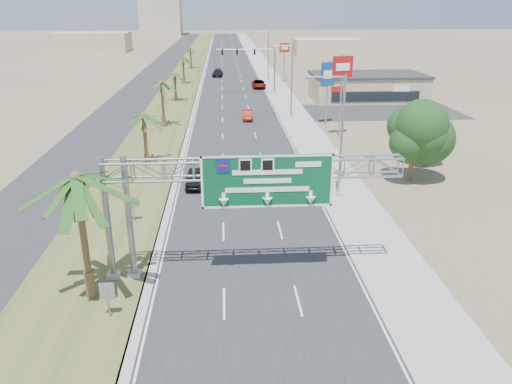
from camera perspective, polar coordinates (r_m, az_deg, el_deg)
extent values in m
cube|color=#28282B|center=(126.83, -2.99, 13.92)|extent=(12.00, 300.00, 0.02)
cube|color=#9E9B93|center=(127.22, 0.96, 13.98)|extent=(4.00, 300.00, 0.10)
cube|color=#424E22|center=(127.07, -7.63, 13.81)|extent=(7.00, 300.00, 0.12)
cube|color=#28282B|center=(127.72, -10.86, 13.64)|extent=(8.00, 300.00, 0.02)
cylinder|color=gray|center=(28.81, -14.28, -3.13)|extent=(0.36, 0.36, 7.40)
cylinder|color=gray|center=(29.06, -16.61, -3.16)|extent=(0.36, 0.36, 7.40)
cube|color=#9E9B93|center=(30.36, -13.70, -9.19)|extent=(0.70, 0.70, 0.40)
cube|color=#9E9B93|center=(30.60, -15.94, -9.17)|extent=(0.70, 0.70, 0.40)
cube|color=#084D27|center=(27.10, 1.31, 1.24)|extent=(7.20, 0.12, 3.00)
cube|color=navy|center=(26.62, -3.82, 2.99)|extent=(0.75, 0.03, 0.75)
cone|color=white|center=(27.43, 1.30, -1.09)|extent=(0.56, 0.56, 0.45)
cylinder|color=brown|center=(27.58, -19.04, -5.23)|extent=(0.36, 0.36, 7.00)
cylinder|color=brown|center=(28.80, -18.42, -10.00)|extent=(0.54, 0.54, 1.68)
cylinder|color=brown|center=(50.13, -12.53, 5.76)|extent=(0.36, 0.36, 5.00)
cylinder|color=brown|center=(50.64, -12.36, 3.69)|extent=(0.54, 0.54, 1.20)
cylinder|color=brown|center=(65.52, -10.58, 9.72)|extent=(0.36, 0.36, 5.80)
cylinder|color=brown|center=(65.96, -10.46, 7.85)|extent=(0.54, 0.54, 1.39)
cylinder|color=brown|center=(83.27, -9.19, 11.66)|extent=(0.36, 0.36, 4.50)
cylinder|color=brown|center=(83.55, -9.13, 10.50)|extent=(0.54, 0.54, 1.08)
cylinder|color=brown|center=(101.98, -8.27, 13.54)|extent=(0.36, 0.36, 5.20)
cylinder|color=brown|center=(102.24, -8.22, 12.44)|extent=(0.54, 0.54, 1.25)
cylinder|color=brown|center=(126.79, -7.45, 14.87)|extent=(0.36, 0.36, 4.80)
cylinder|color=brown|center=(126.98, -7.41, 14.05)|extent=(0.54, 0.54, 1.15)
cylinder|color=gray|center=(40.31, 9.76, 6.02)|extent=(0.20, 0.20, 10.00)
cylinder|color=gray|center=(39.08, 8.14, 12.91)|extent=(2.80, 0.12, 0.12)
cube|color=slate|center=(38.83, 6.06, 12.80)|extent=(0.50, 0.22, 0.18)
cylinder|color=#9E9B93|center=(41.75, 9.36, -0.30)|extent=(0.44, 0.44, 0.50)
cylinder|color=gray|center=(69.28, 4.10, 12.36)|extent=(0.20, 0.20, 10.00)
cylinder|color=gray|center=(68.57, 3.00, 16.38)|extent=(2.80, 0.12, 0.12)
cube|color=slate|center=(68.43, 1.79, 16.31)|extent=(0.50, 0.22, 0.18)
cylinder|color=#9E9B93|center=(70.13, 4.00, 8.52)|extent=(0.44, 0.44, 0.50)
cylinder|color=gray|center=(104.81, 1.42, 15.25)|extent=(0.20, 0.20, 10.00)
cylinder|color=gray|center=(104.35, 0.64, 17.90)|extent=(2.80, 0.12, 0.12)
cube|color=slate|center=(104.25, -0.17, 17.84)|extent=(0.50, 0.22, 0.18)
cylinder|color=#9E9B93|center=(105.38, 1.39, 12.68)|extent=(0.44, 0.44, 0.50)
cylinder|color=gray|center=(89.06, 2.15, 13.62)|extent=(0.28, 0.28, 8.00)
cylinder|color=gray|center=(88.31, -1.18, 15.98)|extent=(10.00, 0.18, 0.18)
cube|color=black|center=(88.23, -0.16, 15.72)|extent=(0.32, 0.18, 0.95)
cube|color=black|center=(88.09, -2.18, 15.70)|extent=(0.32, 0.18, 0.95)
cube|color=black|center=(88.06, -3.87, 15.66)|extent=(0.32, 0.18, 0.95)
sphere|color=red|center=(88.08, -0.15, 15.91)|extent=(0.22, 0.22, 0.22)
imported|color=black|center=(88.74, 2.17, 15.54)|extent=(0.16, 0.16, 0.60)
cylinder|color=#9E9B93|center=(89.60, 2.12, 11.27)|extent=(0.56, 0.56, 0.60)
cube|color=tan|center=(86.29, 12.57, 11.58)|extent=(18.00, 10.00, 4.00)
cylinder|color=brown|center=(47.01, 17.38, 3.61)|extent=(0.44, 0.44, 3.90)
sphere|color=#123414|center=(46.36, 17.72, 6.68)|extent=(4.50, 4.50, 4.50)
cylinder|color=brown|center=(51.76, 18.95, 4.61)|extent=(0.44, 0.44, 3.30)
sphere|color=#123414|center=(51.24, 19.23, 6.97)|extent=(3.50, 3.50, 3.50)
cylinder|color=gray|center=(26.78, -16.50, -12.12)|extent=(0.08, 0.08, 1.80)
cube|color=slate|center=(26.41, -16.65, -10.84)|extent=(0.75, 0.06, 0.95)
cylinder|color=gray|center=(37.36, -13.81, -2.14)|extent=(0.08, 0.08, 1.80)
cube|color=slate|center=(37.10, -13.90, -1.14)|extent=(0.75, 0.06, 0.95)
cube|color=tan|center=(181.55, -18.22, 15.97)|extent=(24.00, 14.00, 6.00)
cube|color=tan|center=(159.62, 8.09, 16.05)|extent=(20.00, 12.00, 5.00)
imported|color=black|center=(43.91, -6.95, 1.55)|extent=(1.75, 4.25, 1.44)
imported|color=maroon|center=(69.47, -0.95, 8.79)|extent=(1.56, 3.97, 1.29)
imported|color=gray|center=(96.52, 0.33, 12.22)|extent=(2.42, 5.24, 1.46)
imported|color=black|center=(112.49, -4.41, 13.40)|extent=(2.51, 5.34, 1.51)
cylinder|color=gray|center=(59.88, 9.68, 10.65)|extent=(0.20, 0.20, 9.68)
cube|color=#AF0E12|center=(59.39, 9.88, 13.92)|extent=(2.41, 0.79, 2.40)
cube|color=white|center=(59.22, 9.92, 13.89)|extent=(1.65, 0.39, 0.84)
cylinder|color=gray|center=(66.47, 8.13, 11.10)|extent=(0.20, 0.20, 8.26)
cube|color=navy|center=(66.12, 8.23, 13.18)|extent=(1.96, 1.06, 3.00)
cube|color=white|center=(65.94, 8.27, 13.15)|extent=(1.30, 0.59, 1.05)
cylinder|color=gray|center=(103.95, 3.25, 14.58)|extent=(0.20, 0.20, 7.86)
cube|color=#AF220E|center=(103.68, 3.28, 16.14)|extent=(2.15, 1.13, 1.80)
cube|color=white|center=(103.50, 3.30, 16.13)|extent=(1.44, 0.63, 0.63)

